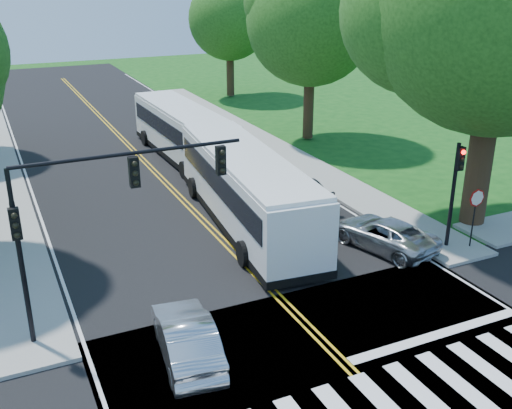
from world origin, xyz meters
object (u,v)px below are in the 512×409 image
signal_ne (455,182)px  bus_follow (183,132)px  dark_sedan (306,190)px  bus_lead (246,188)px  suv (384,234)px  hatchback (187,337)px  signal_nw (97,203)px

signal_ne → bus_follow: 18.01m
dark_sedan → signal_ne: bearing=120.9°
bus_lead → dark_sedan: bearing=-156.0°
bus_lead → bus_follow: size_ratio=1.07×
bus_lead → suv: 6.42m
hatchback → suv: hatchback is taller
signal_ne → signal_nw: bearing=-180.0°
bus_lead → suv: size_ratio=2.83×
bus_follow → dark_sedan: (3.09, -9.78, -1.06)m
dark_sedan → bus_follow: bearing=-61.8°
bus_follow → hatchback: bus_follow is taller
signal_ne → bus_lead: (-6.55, 5.95, -1.19)m
signal_nw → dark_sedan: bearing=32.5°
suv → dark_sedan: bearing=-102.5°
bus_lead → suv: (4.16, -4.76, -1.12)m
signal_nw → suv: signal_nw is taller
signal_nw → dark_sedan: size_ratio=1.73×
signal_nw → signal_ne: (14.06, 0.01, -1.41)m
signal_ne → bus_lead: signal_ne is taller
bus_lead → hatchback: bus_lead is taller
bus_lead → signal_ne: bearing=143.3°
hatchback → suv: (9.92, 3.78, -0.06)m
signal_ne → suv: 3.52m
signal_nw → bus_lead: bearing=38.4°
signal_nw → suv: size_ratio=1.55×
signal_ne → bus_lead: 8.92m
hatchback → dark_sedan: hatchback is taller
signal_ne → suv: signal_ne is taller
dark_sedan → bus_lead: bearing=29.1°
hatchback → dark_sedan: (9.64, 9.84, -0.11)m
signal_nw → bus_lead: size_ratio=0.55×
signal_nw → signal_ne: 14.13m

